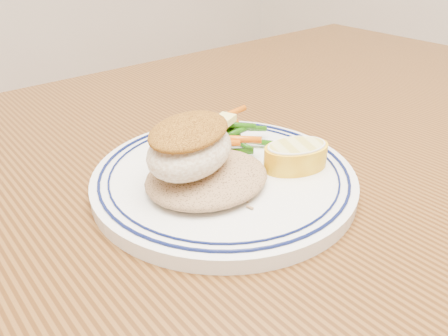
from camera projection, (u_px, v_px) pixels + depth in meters
dining_table at (233, 252)px, 0.51m from camera, size 1.50×0.90×0.75m
plate at (224, 177)px, 0.45m from camera, size 0.27×0.27×0.02m
rice_pilaf at (207, 174)px, 0.42m from camera, size 0.12×0.11×0.02m
fish_fillet at (190, 145)px, 0.41m from camera, size 0.12×0.11×0.05m
vegetable_pile at (222, 136)px, 0.49m from camera, size 0.11×0.10×0.03m
butter_pat at (225, 120)px, 0.48m from camera, size 0.03×0.03×0.01m
lemon_wedge at (296, 155)px, 0.45m from camera, size 0.08×0.08×0.03m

